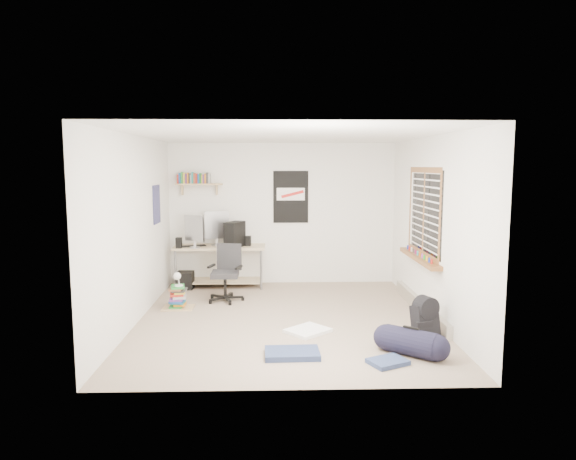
{
  "coord_description": "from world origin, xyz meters",
  "views": [
    {
      "loc": [
        -0.17,
        -6.85,
        2.1
      ],
      "look_at": [
        0.05,
        0.4,
        1.19
      ],
      "focal_mm": 32.0,
      "sensor_mm": 36.0,
      "label": 1
    }
  ],
  "objects_px": {
    "desk": "(220,266)",
    "office_chair": "(225,270)",
    "duffel_bag": "(411,343)",
    "backpack": "(425,321)",
    "book_stack": "(178,298)"
  },
  "relations": [
    {
      "from": "backpack",
      "to": "duffel_bag",
      "type": "distance_m",
      "value": 0.7
    },
    {
      "from": "book_stack",
      "to": "duffel_bag",
      "type": "bearing_deg",
      "value": -34.21
    },
    {
      "from": "desk",
      "to": "backpack",
      "type": "distance_m",
      "value": 3.95
    },
    {
      "from": "office_chair",
      "to": "backpack",
      "type": "distance_m",
      "value": 3.18
    },
    {
      "from": "office_chair",
      "to": "duffel_bag",
      "type": "bearing_deg",
      "value": -30.63
    },
    {
      "from": "desk",
      "to": "duffel_bag",
      "type": "xyz_separation_m",
      "value": [
        2.45,
        -3.4,
        -0.22
      ]
    },
    {
      "from": "duffel_bag",
      "to": "desk",
      "type": "bearing_deg",
      "value": 164.09
    },
    {
      "from": "backpack",
      "to": "book_stack",
      "type": "relative_size",
      "value": 0.91
    },
    {
      "from": "office_chair",
      "to": "duffel_bag",
      "type": "xyz_separation_m",
      "value": [
        2.27,
        -2.4,
        -0.35
      ]
    },
    {
      "from": "desk",
      "to": "office_chair",
      "type": "distance_m",
      "value": 1.03
    },
    {
      "from": "office_chair",
      "to": "duffel_bag",
      "type": "relative_size",
      "value": 1.49
    },
    {
      "from": "duffel_bag",
      "to": "book_stack",
      "type": "height_order",
      "value": "duffel_bag"
    },
    {
      "from": "office_chair",
      "to": "backpack",
      "type": "xyz_separation_m",
      "value": [
        2.62,
        -1.79,
        -0.29
      ]
    },
    {
      "from": "backpack",
      "to": "office_chair",
      "type": "bearing_deg",
      "value": 123.03
    },
    {
      "from": "desk",
      "to": "backpack",
      "type": "height_order",
      "value": "desk"
    }
  ]
}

